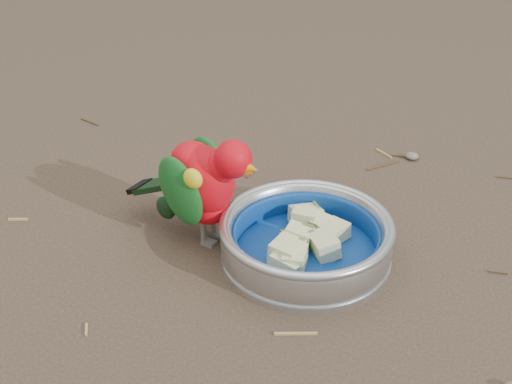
# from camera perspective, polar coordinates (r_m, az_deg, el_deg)

# --- Properties ---
(ground) EXTENTS (60.00, 60.00, 0.00)m
(ground) POSITION_cam_1_polar(r_m,az_deg,el_deg) (0.97, 3.77, -5.95)
(ground) COLOR #433328
(food_bowl) EXTENTS (0.23, 0.23, 0.02)m
(food_bowl) POSITION_cam_1_polar(r_m,az_deg,el_deg) (0.97, 3.98, -5.05)
(food_bowl) COLOR #B2B2BA
(food_bowl) RESTS_ON ground
(bowl_wall) EXTENTS (0.23, 0.23, 0.04)m
(bowl_wall) POSITION_cam_1_polar(r_m,az_deg,el_deg) (0.96, 4.05, -3.59)
(bowl_wall) COLOR #B2B2BA
(bowl_wall) RESTS_ON food_bowl
(fruit_wedges) EXTENTS (0.14, 0.14, 0.03)m
(fruit_wedges) POSITION_cam_1_polar(r_m,az_deg,el_deg) (0.96, 4.03, -3.94)
(fruit_wedges) COLOR beige
(fruit_wedges) RESTS_ON food_bowl
(lory_parrot) EXTENTS (0.22, 0.18, 0.16)m
(lory_parrot) POSITION_cam_1_polar(r_m,az_deg,el_deg) (0.98, -4.16, 0.21)
(lory_parrot) COLOR red
(lory_parrot) RESTS_ON ground
(ground_debris) EXTENTS (0.90, 0.80, 0.01)m
(ground_debris) POSITION_cam_1_polar(r_m,az_deg,el_deg) (1.03, 3.59, -3.15)
(ground_debris) COLOR #A58F4F
(ground_debris) RESTS_ON ground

